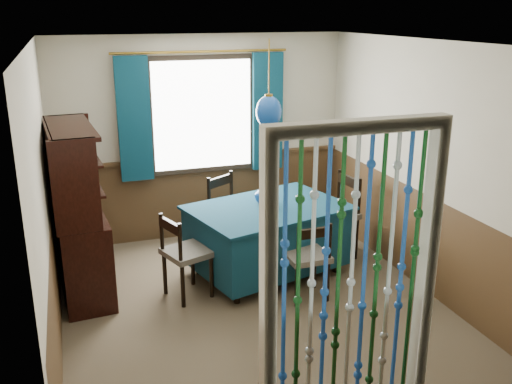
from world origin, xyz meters
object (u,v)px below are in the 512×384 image
object	(u,v)px
chair_near	(308,257)
pendant_lamp	(269,111)
dining_table	(268,235)
bowl_shelf	(81,184)
chair_far	(231,213)
sideboard	(79,235)
chair_right	(336,214)
chair_left	(185,254)
vase_table	(264,194)
vase_sideboard	(81,190)

from	to	relation	value
chair_near	pendant_lamp	distance (m)	1.51
dining_table	bowl_shelf	distance (m)	2.02
dining_table	bowl_shelf	world-z (taller)	bowl_shelf
chair_far	sideboard	size ratio (longest dim) A/B	0.55
chair_right	bowl_shelf	xyz separation A→B (m)	(-2.78, -0.20, 0.68)
chair_left	chair_right	distance (m)	1.92
chair_right	chair_near	bearing A→B (deg)	132.63
chair_near	vase_table	world-z (taller)	vase_table
vase_table	pendant_lamp	bearing A→B (deg)	-89.98
pendant_lamp	bowl_shelf	bearing A→B (deg)	-179.96
chair_far	vase_table	xyz separation A→B (m)	(0.23, -0.53, 0.37)
sideboard	bowl_shelf	world-z (taller)	sideboard
chair_near	pendant_lamp	xyz separation A→B (m)	(-0.18, 0.67, 1.34)
bowl_shelf	chair_left	bearing A→B (deg)	-15.26
vase_sideboard	sideboard	bearing A→B (deg)	-99.74
chair_near	vase_sideboard	distance (m)	2.47
chair_left	vase_table	distance (m)	1.11
sideboard	pendant_lamp	bearing A→B (deg)	-11.58
chair_near	sideboard	size ratio (longest dim) A/B	0.48
chair_near	sideboard	world-z (taller)	sideboard
chair_right	sideboard	xyz separation A→B (m)	(-2.84, 0.04, 0.08)
dining_table	bowl_shelf	size ratio (longest dim) A/B	9.63
dining_table	vase_sideboard	world-z (taller)	vase_sideboard
chair_left	vase_table	bearing A→B (deg)	91.65
pendant_lamp	sideboard	bearing A→B (deg)	172.88
dining_table	pendant_lamp	size ratio (longest dim) A/B	2.08
chair_far	sideboard	xyz separation A→B (m)	(-1.71, -0.42, 0.10)
chair_left	vase_table	world-z (taller)	vase_table
chair_far	chair_right	xyz separation A→B (m)	(1.13, -0.46, 0.02)
chair_near	sideboard	bearing A→B (deg)	156.05
dining_table	chair_near	distance (m)	0.70
sideboard	vase_sideboard	distance (m)	0.51
dining_table	chair_left	distance (m)	1.00
chair_right	pendant_lamp	world-z (taller)	pendant_lamp
vase_table	vase_sideboard	size ratio (longest dim) A/B	0.96
chair_left	chair_near	bearing A→B (deg)	50.10
vase_sideboard	dining_table	bearing A→B (deg)	-17.51
dining_table	chair_left	size ratio (longest dim) A/B	2.10
chair_near	chair_left	world-z (taller)	chair_left
chair_near	vase_sideboard	xyz separation A→B (m)	(-2.05, 1.26, 0.52)
chair_far	chair_left	xyz separation A→B (m)	(-0.74, -0.91, -0.03)
pendant_lamp	chair_left	bearing A→B (deg)	-165.47
dining_table	vase_table	world-z (taller)	vase_table
chair_near	chair_far	world-z (taller)	chair_far
chair_far	chair_left	bearing A→B (deg)	18.70
sideboard	pendant_lamp	size ratio (longest dim) A/B	1.95
sideboard	vase_table	world-z (taller)	sideboard
bowl_shelf	dining_table	bearing A→B (deg)	0.04
dining_table	chair_right	xyz separation A→B (m)	(0.91, 0.20, 0.07)
pendant_lamp	vase_table	xyz separation A→B (m)	(-0.00, 0.13, -0.92)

